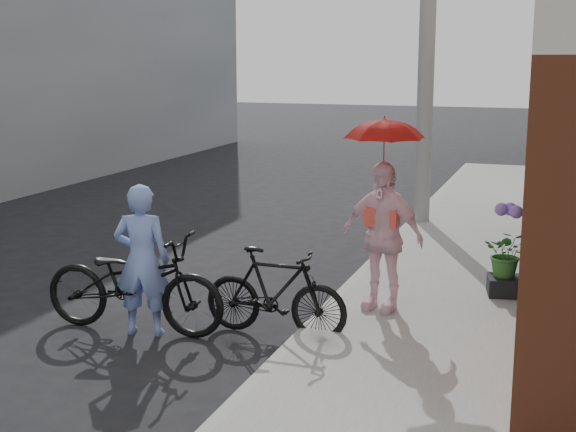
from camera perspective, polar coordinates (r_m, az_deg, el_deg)
The scene contains 11 objects.
ground at distance 9.13m, azimuth -4.25°, elevation -7.81°, with size 80.00×80.00×0.00m, color black.
sidewalk at distance 10.40m, azimuth 10.99°, elevation -5.22°, with size 2.20×24.00×0.12m, color gray.
curb at distance 10.62m, azimuth 4.77°, elevation -4.70°, with size 0.12×24.00×0.12m, color #9E9E99.
utility_pole at distance 14.10m, azimuth 9.90°, elevation 13.28°, with size 0.28×0.28×7.00m, color #9E9E99.
officer at distance 8.78m, azimuth -10.34°, elevation -3.09°, with size 0.61×0.40×1.66m, color #7D98DF.
bike_left at distance 8.94m, azimuth -10.90°, elevation -4.68°, with size 0.73×2.11×1.11m, color black.
bike_right at distance 8.67m, azimuth -0.91°, elevation -5.44°, with size 0.46×1.62×0.97m, color black.
kimono_woman at distance 9.15m, azimuth 6.69°, elevation -1.44°, with size 1.01×0.42×1.72m, color white.
parasol at distance 8.95m, azimuth 6.87°, elevation 6.28°, with size 0.86×0.86×0.75m, color red.
planter at distance 10.16m, azimuth 15.20°, elevation -4.81°, with size 0.42×0.42×0.22m, color black.
potted_plant at distance 10.06m, azimuth 15.32°, elevation -2.59°, with size 0.53×0.46×0.59m, color #34712D.
Camera 1 is at (3.48, -7.88, 3.00)m, focal length 50.00 mm.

